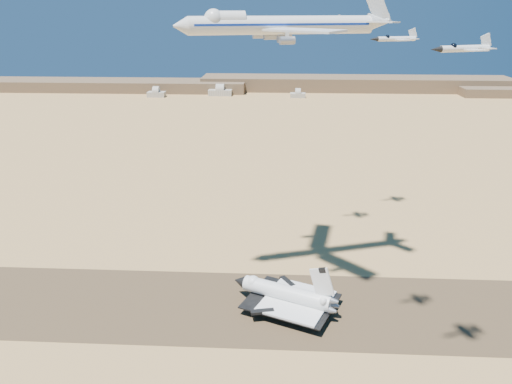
# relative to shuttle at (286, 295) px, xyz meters

# --- Properties ---
(ground) EXTENTS (1200.00, 1200.00, 0.00)m
(ground) POSITION_rel_shuttle_xyz_m (-23.66, -0.29, -5.55)
(ground) COLOR tan
(ground) RESTS_ON ground
(runway) EXTENTS (600.00, 50.00, 0.06)m
(runway) POSITION_rel_shuttle_xyz_m (-23.66, -0.29, -5.52)
(runway) COLOR brown
(runway) RESTS_ON ground
(ridgeline) EXTENTS (960.00, 90.00, 18.00)m
(ridgeline) POSITION_rel_shuttle_xyz_m (41.66, 527.02, 2.08)
(ridgeline) COLOR brown
(ridgeline) RESTS_ON ground
(hangars) EXTENTS (200.50, 29.50, 30.00)m
(hangars) POSITION_rel_shuttle_xyz_m (-87.66, 478.15, -0.72)
(hangars) COLOR #BAB2A5
(hangars) RESTS_ON ground
(shuttle) EXTENTS (42.43, 35.72, 20.65)m
(shuttle) POSITION_rel_shuttle_xyz_m (0.00, 0.00, 0.00)
(shuttle) COLOR silver
(shuttle) RESTS_ON runway
(carrier_747) EXTENTS (77.48, 57.67, 19.42)m
(carrier_747) POSITION_rel_shuttle_xyz_m (-5.16, 18.81, 95.30)
(carrier_747) COLOR silver
(crew_a) EXTENTS (0.51, 0.66, 1.61)m
(crew_a) POSITION_rel_shuttle_xyz_m (6.04, -7.46, -4.69)
(crew_a) COLOR red
(crew_a) RESTS_ON runway
(crew_b) EXTENTS (0.70, 0.88, 1.58)m
(crew_b) POSITION_rel_shuttle_xyz_m (7.12, -6.33, -4.70)
(crew_b) COLOR red
(crew_b) RESTS_ON runway
(crew_c) EXTENTS (1.04, 0.85, 1.58)m
(crew_c) POSITION_rel_shuttle_xyz_m (7.95, -8.49, -4.70)
(crew_c) COLOR red
(crew_c) RESTS_ON runway
(chase_jet_a) EXTENTS (13.55, 7.91, 3.45)m
(chase_jet_a) POSITION_rel_shuttle_xyz_m (27.45, -20.68, 93.06)
(chase_jet_a) COLOR silver
(chase_jet_b) EXTENTS (16.13, 9.55, 4.15)m
(chase_jet_b) POSITION_rel_shuttle_xyz_m (39.00, -40.46, 92.03)
(chase_jet_b) COLOR silver
(chase_jet_c) EXTENTS (15.28, 8.63, 3.84)m
(chase_jet_c) POSITION_rel_shuttle_xyz_m (15.12, 63.09, 95.21)
(chase_jet_c) COLOR silver
(chase_jet_d) EXTENTS (15.52, 9.05, 3.96)m
(chase_jet_d) POSITION_rel_shuttle_xyz_m (40.65, 88.40, 95.49)
(chase_jet_d) COLOR silver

